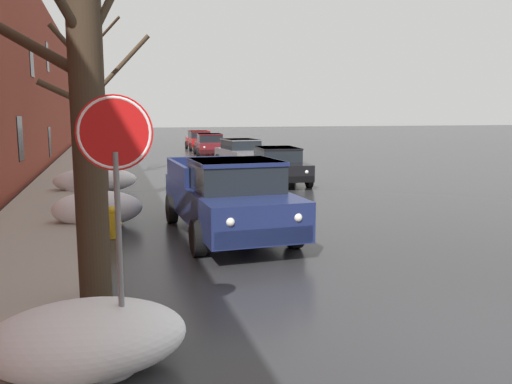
{
  "coord_description": "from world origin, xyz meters",
  "views": [
    {
      "loc": [
        -4.29,
        -4.49,
        2.71
      ],
      "look_at": [
        -0.93,
        7.28,
        0.86
      ],
      "focal_mm": 36.32,
      "sensor_mm": 36.0,
      "label": 1
    }
  ],
  "objects_px": {
    "sedan_black_parked_kerbside_close": "(278,165)",
    "sedan_grey_parked_kerbside_mid": "(241,152)",
    "fire_hydrant": "(112,222)",
    "bare_tree_second_along_sidewalk": "(96,98)",
    "bare_tree_at_the_corner": "(79,95)",
    "sedan_maroon_parked_far_down_block": "(210,144)",
    "pickup_truck_darkblue_approaching_near_lane": "(228,197)",
    "stop_sign_at_corner": "(116,160)",
    "bare_tree_mid_block": "(100,94)",
    "sedan_red_queued_behind_truck": "(199,140)"
  },
  "relations": [
    {
      "from": "bare_tree_at_the_corner",
      "to": "stop_sign_at_corner",
      "type": "distance_m",
      "value": 1.91
    },
    {
      "from": "bare_tree_mid_block",
      "to": "sedan_black_parked_kerbside_close",
      "type": "distance_m",
      "value": 7.85
    },
    {
      "from": "bare_tree_at_the_corner",
      "to": "bare_tree_second_along_sidewalk",
      "type": "distance_m",
      "value": 8.31
    },
    {
      "from": "bare_tree_at_the_corner",
      "to": "bare_tree_mid_block",
      "type": "height_order",
      "value": "bare_tree_mid_block"
    },
    {
      "from": "bare_tree_second_along_sidewalk",
      "to": "sedan_black_parked_kerbside_close",
      "type": "bearing_deg",
      "value": 28.63
    },
    {
      "from": "bare_tree_second_along_sidewalk",
      "to": "sedan_black_parked_kerbside_close",
      "type": "height_order",
      "value": "bare_tree_second_along_sidewalk"
    },
    {
      "from": "bare_tree_second_along_sidewalk",
      "to": "fire_hydrant",
      "type": "distance_m",
      "value": 4.76
    },
    {
      "from": "bare_tree_at_the_corner",
      "to": "fire_hydrant",
      "type": "relative_size",
      "value": 8.62
    },
    {
      "from": "sedan_grey_parked_kerbside_mid",
      "to": "sedan_maroon_parked_far_down_block",
      "type": "xyz_separation_m",
      "value": [
        -0.18,
        7.6,
        0.0
      ]
    },
    {
      "from": "bare_tree_at_the_corner",
      "to": "stop_sign_at_corner",
      "type": "relative_size",
      "value": 2.1
    },
    {
      "from": "sedan_red_queued_behind_truck",
      "to": "sedan_maroon_parked_far_down_block",
      "type": "bearing_deg",
      "value": -92.73
    },
    {
      "from": "fire_hydrant",
      "to": "stop_sign_at_corner",
      "type": "height_order",
      "value": "stop_sign_at_corner"
    },
    {
      "from": "bare_tree_second_along_sidewalk",
      "to": "pickup_truck_darkblue_approaching_near_lane",
      "type": "height_order",
      "value": "bare_tree_second_along_sidewalk"
    },
    {
      "from": "bare_tree_at_the_corner",
      "to": "fire_hydrant",
      "type": "xyz_separation_m",
      "value": [
        0.35,
        4.46,
        -2.6
      ]
    },
    {
      "from": "bare_tree_mid_block",
      "to": "bare_tree_at_the_corner",
      "type": "bearing_deg",
      "value": -90.3
    },
    {
      "from": "bare_tree_second_along_sidewalk",
      "to": "pickup_truck_darkblue_approaching_near_lane",
      "type": "distance_m",
      "value": 5.6
    },
    {
      "from": "bare_tree_second_along_sidewalk",
      "to": "bare_tree_mid_block",
      "type": "bearing_deg",
      "value": 89.87
    },
    {
      "from": "sedan_grey_parked_kerbside_mid",
      "to": "sedan_red_queued_behind_truck",
      "type": "distance_m",
      "value": 13.22
    },
    {
      "from": "bare_tree_mid_block",
      "to": "sedan_maroon_parked_far_down_block",
      "type": "height_order",
      "value": "bare_tree_mid_block"
    },
    {
      "from": "bare_tree_second_along_sidewalk",
      "to": "sedan_grey_parked_kerbside_mid",
      "type": "xyz_separation_m",
      "value": [
        6.84,
        10.33,
        -2.4
      ]
    },
    {
      "from": "bare_tree_second_along_sidewalk",
      "to": "stop_sign_at_corner",
      "type": "height_order",
      "value": "bare_tree_second_along_sidewalk"
    },
    {
      "from": "sedan_black_parked_kerbside_close",
      "to": "bare_tree_mid_block",
      "type": "bearing_deg",
      "value": 153.37
    },
    {
      "from": "bare_tree_mid_block",
      "to": "fire_hydrant",
      "type": "relative_size",
      "value": 9.68
    },
    {
      "from": "bare_tree_mid_block",
      "to": "sedan_maroon_parked_far_down_block",
      "type": "bearing_deg",
      "value": 58.99
    },
    {
      "from": "sedan_black_parked_kerbside_close",
      "to": "fire_hydrant",
      "type": "distance_m",
      "value": 9.76
    },
    {
      "from": "pickup_truck_darkblue_approaching_near_lane",
      "to": "sedan_red_queued_behind_truck",
      "type": "bearing_deg",
      "value": 81.56
    },
    {
      "from": "bare_tree_second_along_sidewalk",
      "to": "sedan_grey_parked_kerbside_mid",
      "type": "distance_m",
      "value": 12.62
    },
    {
      "from": "sedan_grey_parked_kerbside_mid",
      "to": "sedan_maroon_parked_far_down_block",
      "type": "bearing_deg",
      "value": 91.39
    },
    {
      "from": "bare_tree_at_the_corner",
      "to": "sedan_black_parked_kerbside_close",
      "type": "xyz_separation_m",
      "value": [
        6.65,
        11.9,
        -2.2
      ]
    },
    {
      "from": "pickup_truck_darkblue_approaching_near_lane",
      "to": "sedan_maroon_parked_far_down_block",
      "type": "relative_size",
      "value": 1.28
    },
    {
      "from": "bare_tree_at_the_corner",
      "to": "bare_tree_mid_block",
      "type": "distance_m",
      "value": 15.21
    },
    {
      "from": "sedan_grey_parked_kerbside_mid",
      "to": "sedan_maroon_parked_far_down_block",
      "type": "height_order",
      "value": "same"
    },
    {
      "from": "sedan_red_queued_behind_truck",
      "to": "fire_hydrant",
      "type": "height_order",
      "value": "sedan_red_queued_behind_truck"
    },
    {
      "from": "bare_tree_second_along_sidewalk",
      "to": "fire_hydrant",
      "type": "height_order",
      "value": "bare_tree_second_along_sidewalk"
    },
    {
      "from": "sedan_maroon_parked_far_down_block",
      "to": "sedan_red_queued_behind_truck",
      "type": "xyz_separation_m",
      "value": [
        0.27,
        5.62,
        -0.0
      ]
    },
    {
      "from": "sedan_maroon_parked_far_down_block",
      "to": "sedan_grey_parked_kerbside_mid",
      "type": "bearing_deg",
      "value": -88.61
    },
    {
      "from": "bare_tree_second_along_sidewalk",
      "to": "bare_tree_mid_block",
      "type": "height_order",
      "value": "bare_tree_mid_block"
    },
    {
      "from": "sedan_maroon_parked_far_down_block",
      "to": "fire_hydrant",
      "type": "bearing_deg",
      "value": -106.29
    },
    {
      "from": "fire_hydrant",
      "to": "sedan_maroon_parked_far_down_block",
      "type": "bearing_deg",
      "value": 73.71
    },
    {
      "from": "sedan_maroon_parked_far_down_block",
      "to": "bare_tree_second_along_sidewalk",
      "type": "bearing_deg",
      "value": -110.35
    },
    {
      "from": "pickup_truck_darkblue_approaching_near_lane",
      "to": "sedan_black_parked_kerbside_close",
      "type": "relative_size",
      "value": 1.33
    },
    {
      "from": "sedan_black_parked_kerbside_close",
      "to": "sedan_grey_parked_kerbside_mid",
      "type": "bearing_deg",
      "value": 87.86
    },
    {
      "from": "pickup_truck_darkblue_approaching_near_lane",
      "to": "sedan_grey_parked_kerbside_mid",
      "type": "bearing_deg",
      "value": 74.53
    },
    {
      "from": "pickup_truck_darkblue_approaching_near_lane",
      "to": "stop_sign_at_corner",
      "type": "relative_size",
      "value": 1.89
    },
    {
      "from": "sedan_red_queued_behind_truck",
      "to": "stop_sign_at_corner",
      "type": "distance_m",
      "value": 34.26
    },
    {
      "from": "sedan_grey_parked_kerbside_mid",
      "to": "pickup_truck_darkblue_approaching_near_lane",
      "type": "bearing_deg",
      "value": -105.47
    },
    {
      "from": "bare_tree_at_the_corner",
      "to": "sedan_maroon_parked_far_down_block",
      "type": "xyz_separation_m",
      "value": [
        6.72,
        26.24,
        -2.2
      ]
    },
    {
      "from": "sedan_maroon_parked_far_down_block",
      "to": "stop_sign_at_corner",
      "type": "xyz_separation_m",
      "value": [
        -6.32,
        -27.97,
        1.5
      ]
    },
    {
      "from": "bare_tree_at_the_corner",
      "to": "sedan_grey_parked_kerbside_mid",
      "type": "relative_size",
      "value": 1.47
    },
    {
      "from": "bare_tree_second_along_sidewalk",
      "to": "sedan_maroon_parked_far_down_block",
      "type": "xyz_separation_m",
      "value": [
        6.65,
        17.93,
        -2.4
      ]
    }
  ]
}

